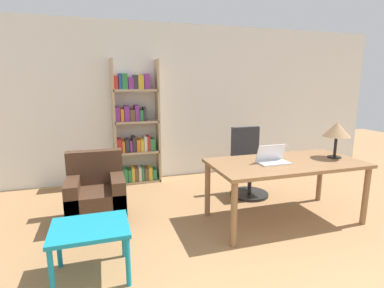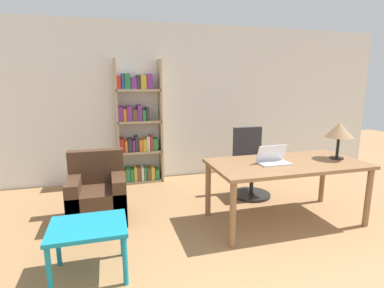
{
  "view_description": "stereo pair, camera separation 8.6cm",
  "coord_description": "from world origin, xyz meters",
  "px_view_note": "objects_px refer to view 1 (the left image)",
  "views": [
    {
      "loc": [
        -1.44,
        -0.72,
        1.71
      ],
      "look_at": [
        -0.44,
        2.51,
        1.01
      ],
      "focal_mm": 28.0,
      "sensor_mm": 36.0,
      "label": 1
    },
    {
      "loc": [
        -1.36,
        -0.74,
        1.71
      ],
      "look_at": [
        -0.44,
        2.51,
        1.01
      ],
      "focal_mm": 28.0,
      "sensor_mm": 36.0,
      "label": 2
    }
  ],
  "objects_px": {
    "laptop": "(272,159)",
    "armchair": "(96,198)",
    "side_table_blue": "(90,233)",
    "desk": "(286,168)",
    "table_lamp": "(337,130)",
    "bookshelf": "(135,130)",
    "office_chair": "(248,166)"
  },
  "relations": [
    {
      "from": "laptop",
      "to": "armchair",
      "type": "distance_m",
      "value": 2.22
    },
    {
      "from": "laptop",
      "to": "side_table_blue",
      "type": "height_order",
      "value": "laptop"
    },
    {
      "from": "side_table_blue",
      "to": "desk",
      "type": "bearing_deg",
      "value": 11.81
    },
    {
      "from": "desk",
      "to": "table_lamp",
      "type": "xyz_separation_m",
      "value": [
        0.71,
        -0.01,
        0.44
      ]
    },
    {
      "from": "bookshelf",
      "to": "table_lamp",
      "type": "bearing_deg",
      "value": -41.65
    },
    {
      "from": "desk",
      "to": "laptop",
      "type": "bearing_deg",
      "value": -178.45
    },
    {
      "from": "bookshelf",
      "to": "laptop",
      "type": "bearing_deg",
      "value": -55.65
    },
    {
      "from": "office_chair",
      "to": "armchair",
      "type": "xyz_separation_m",
      "value": [
        -2.23,
        -0.25,
        -0.15
      ]
    },
    {
      "from": "office_chair",
      "to": "desk",
      "type": "bearing_deg",
      "value": -89.35
    },
    {
      "from": "laptop",
      "to": "bookshelf",
      "type": "height_order",
      "value": "bookshelf"
    },
    {
      "from": "side_table_blue",
      "to": "armchair",
      "type": "bearing_deg",
      "value": 87.93
    },
    {
      "from": "laptop",
      "to": "bookshelf",
      "type": "relative_size",
      "value": 0.18
    },
    {
      "from": "desk",
      "to": "bookshelf",
      "type": "distance_m",
      "value": 2.58
    },
    {
      "from": "desk",
      "to": "table_lamp",
      "type": "relative_size",
      "value": 4.06
    },
    {
      "from": "office_chair",
      "to": "table_lamp",
      "type": "bearing_deg",
      "value": -52.92
    },
    {
      "from": "desk",
      "to": "armchair",
      "type": "xyz_separation_m",
      "value": [
        -2.24,
        0.68,
        -0.38
      ]
    },
    {
      "from": "side_table_blue",
      "to": "armchair",
      "type": "xyz_separation_m",
      "value": [
        0.04,
        1.16,
        -0.12
      ]
    },
    {
      "from": "side_table_blue",
      "to": "table_lamp",
      "type": "bearing_deg",
      "value": 8.81
    },
    {
      "from": "laptop",
      "to": "armchair",
      "type": "xyz_separation_m",
      "value": [
        -2.05,
        0.69,
        -0.51
      ]
    },
    {
      "from": "desk",
      "to": "side_table_blue",
      "type": "xyz_separation_m",
      "value": [
        -2.28,
        -0.48,
        -0.26
      ]
    },
    {
      "from": "table_lamp",
      "to": "office_chair",
      "type": "bearing_deg",
      "value": 127.08
    },
    {
      "from": "laptop",
      "to": "office_chair",
      "type": "bearing_deg",
      "value": 78.9
    },
    {
      "from": "bookshelf",
      "to": "desk",
      "type": "bearing_deg",
      "value": -51.98
    },
    {
      "from": "table_lamp",
      "to": "armchair",
      "type": "bearing_deg",
      "value": 166.7
    },
    {
      "from": "desk",
      "to": "office_chair",
      "type": "xyz_separation_m",
      "value": [
        -0.01,
        0.94,
        -0.23
      ]
    },
    {
      "from": "table_lamp",
      "to": "side_table_blue",
      "type": "relative_size",
      "value": 0.69
    },
    {
      "from": "armchair",
      "to": "side_table_blue",
      "type": "bearing_deg",
      "value": -92.07
    },
    {
      "from": "laptop",
      "to": "armchair",
      "type": "relative_size",
      "value": 0.44
    },
    {
      "from": "desk",
      "to": "side_table_blue",
      "type": "bearing_deg",
      "value": -168.19
    },
    {
      "from": "office_chair",
      "to": "bookshelf",
      "type": "height_order",
      "value": "bookshelf"
    },
    {
      "from": "office_chair",
      "to": "side_table_blue",
      "type": "height_order",
      "value": "office_chair"
    },
    {
      "from": "office_chair",
      "to": "bookshelf",
      "type": "bearing_deg",
      "value": 145.36
    }
  ]
}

